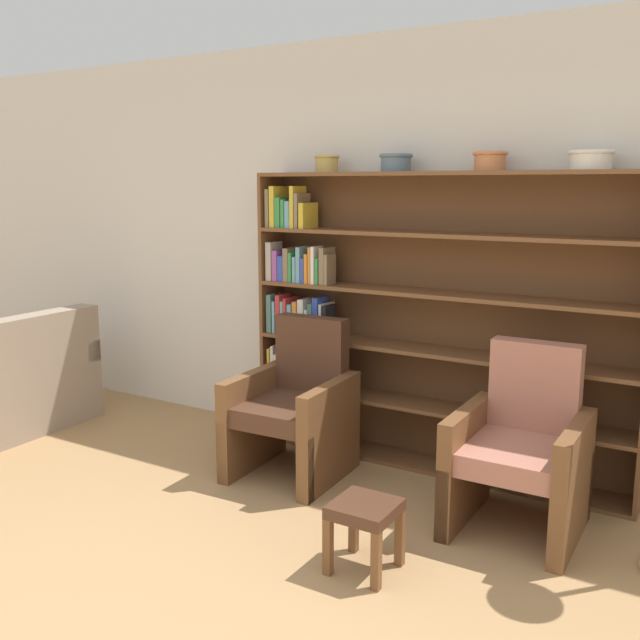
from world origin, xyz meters
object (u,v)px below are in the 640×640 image
object	(u,v)px
bowl_terracotta	(327,163)
bookshelf	(403,321)
armchair_leather	(295,408)
armchair_cushioned	(521,452)
footstool	(365,517)
bowl_brass	(396,162)
bowl_cream	(490,160)
bowl_sage	(591,159)

from	to	relation	value
bowl_terracotta	bookshelf	bearing A→B (deg)	2.07
armchair_leather	armchair_cushioned	distance (m)	1.42
armchair_leather	footstool	xyz separation A→B (m)	(0.93, -0.82, -0.15)
bookshelf	bowl_brass	distance (m)	1.00
bowl_cream	bowl_sage	bearing A→B (deg)	0.00
bookshelf	footstool	world-z (taller)	bookshelf
bowl_cream	armchair_leather	world-z (taller)	bowl_cream
bowl_terracotta	footstool	distance (m)	2.37
bookshelf	armchair_cushioned	xyz separation A→B (m)	(0.94, -0.54, -0.52)
footstool	bowl_sage	bearing A→B (deg)	64.32
bookshelf	bowl_terracotta	world-z (taller)	bowl_terracotta
bowl_brass	bookshelf	bearing A→B (deg)	18.01
bowl_cream	bookshelf	bearing A→B (deg)	177.83
bowl_terracotta	bowl_cream	xyz separation A→B (m)	(1.09, 0.00, 0.00)
bowl_terracotta	footstool	size ratio (longest dim) A/B	0.49
bowl_sage	footstool	bearing A→B (deg)	-115.68
bowl_brass	armchair_leather	size ratio (longest dim) A/B	0.22
bowl_terracotta	bowl_cream	distance (m)	1.09
bowl_brass	bowl_cream	distance (m)	0.60
bowl_cream	footstool	bearing A→B (deg)	-93.80
bowl_sage	footstool	distance (m)	2.24
bowl_sage	armchair_leather	world-z (taller)	bowl_sage
bowl_brass	footstool	world-z (taller)	bowl_brass
bowl_sage	armchair_cushioned	size ratio (longest dim) A/B	0.25
bowl_brass	bowl_cream	bearing A→B (deg)	0.00
armchair_cushioned	footstool	size ratio (longest dim) A/B	2.85
bowl_sage	armchair_cushioned	distance (m)	1.61
bowl_cream	bowl_sage	distance (m)	0.56
bowl_cream	armchair_leather	bearing A→B (deg)	-152.72
armchair_leather	bowl_sage	bearing A→B (deg)	-164.19
bowl_sage	bookshelf	bearing A→B (deg)	178.94
bookshelf	armchair_cushioned	world-z (taller)	bookshelf
bowl_brass	armchair_leather	world-z (taller)	bowl_brass
bowl_cream	armchair_cushioned	xyz separation A→B (m)	(0.41, -0.52, -1.52)
armchair_cushioned	footstool	xyz separation A→B (m)	(-0.50, -0.82, -0.15)
bookshelf	armchair_leather	world-z (taller)	bookshelf
bookshelf	bowl_sage	size ratio (longest dim) A/B	10.35
footstool	bowl_terracotta	bearing A→B (deg)	126.83
bookshelf	bowl_sage	xyz separation A→B (m)	(1.09, -0.02, 1.00)
bookshelf	footstool	size ratio (longest dim) A/B	7.39
bookshelf	bowl_sage	world-z (taller)	bowl_sage
bookshelf	armchair_cushioned	bearing A→B (deg)	-29.97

